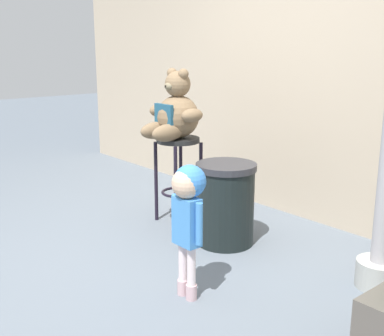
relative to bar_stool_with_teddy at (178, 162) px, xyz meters
The scene contains 5 objects.
ground_plane 1.14m from the bar_stool_with_teddy, 58.50° to the right, with size 24.00×24.00×0.00m, color slate.
bar_stool_with_teddy is the anchor object (origin of this frame).
teddy_bear 0.44m from the bar_stool_with_teddy, 90.00° to the right, with size 0.57×0.52×0.60m.
child_walking 1.40m from the bar_stool_with_teddy, 36.11° to the right, with size 0.27×0.22×0.85m.
trash_bin 0.68m from the bar_stool_with_teddy, ahead, with size 0.48×0.48×0.65m.
Camera 1 is at (2.79, -1.77, 1.54)m, focal length 46.03 mm.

